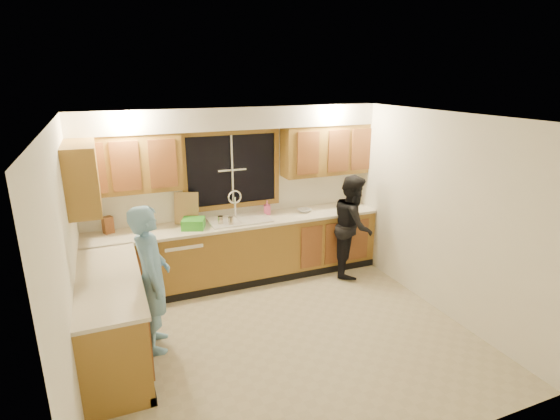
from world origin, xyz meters
The scene contains 26 objects.
floor centered at (0.00, 0.00, 0.00)m, with size 4.20×4.20×0.00m, color #B8AD8E.
ceiling centered at (0.00, 0.00, 2.50)m, with size 4.20×4.20×0.00m, color silver.
wall_back centered at (0.00, 1.90, 1.25)m, with size 4.20×4.20×0.00m, color white.
wall_left centered at (-2.10, 0.00, 1.25)m, with size 3.80×3.80×0.00m, color white.
wall_right centered at (2.10, 0.00, 1.25)m, with size 3.80×3.80×0.00m, color white.
base_cabinets_back centered at (0.00, 1.60, 0.44)m, with size 4.20×0.60×0.88m, color olive.
base_cabinets_left centered at (-1.80, 0.35, 0.44)m, with size 0.60×1.90×0.88m, color olive.
countertop_back centered at (0.00, 1.58, 0.90)m, with size 4.20×0.63×0.04m, color #EEE2C8.
countertop_left centered at (-1.79, 0.35, 0.90)m, with size 0.63×1.90×0.04m, color #EEE2C8.
upper_cabinets_left centered at (-1.43, 1.73, 1.83)m, with size 1.35×0.33×0.75m, color olive.
upper_cabinets_right centered at (1.43, 1.73, 1.83)m, with size 1.35×0.33×0.75m, color olive.
upper_cabinets_return centered at (-1.94, 1.12, 1.83)m, with size 0.33×0.90×0.75m, color olive.
soffit centered at (0.00, 1.72, 2.35)m, with size 4.20×0.35×0.30m, color silver.
window_frame centered at (0.00, 1.89, 1.60)m, with size 1.44×0.03×1.14m.
sink centered at (0.00, 1.60, 0.86)m, with size 0.86×0.52×0.57m.
dishwasher centered at (-0.85, 1.59, 0.41)m, with size 0.60×0.56×0.82m, color white.
stove centered at (-1.80, -0.22, 0.45)m, with size 0.58×0.75×0.90m, color white.
man centered at (-1.36, 0.37, 0.82)m, with size 0.60×0.39×1.64m, color #6AA0C9.
woman centered at (1.64, 1.20, 0.76)m, with size 0.74×0.58×1.52m, color black.
knife_block centered at (-1.74, 1.77, 1.03)m, with size 0.12×0.10×0.22m, color brown.
cutting_board centered at (-0.71, 1.77, 1.14)m, with size 0.33×0.02×0.44m, color tan.
dish_crate centered at (-0.67, 1.53, 0.99)m, with size 0.29×0.27×0.14m, color green.
soap_bottle centered at (0.48, 1.74, 1.02)m, with size 0.09×0.10×0.21m, color #E3568F.
bowl centered at (1.03, 1.62, 0.94)m, with size 0.20×0.20×0.05m, color silver.
can_left centered at (-0.30, 1.51, 0.99)m, with size 0.07×0.07×0.13m, color #BEAC92.
can_right centered at (-0.17, 1.43, 0.98)m, with size 0.07×0.07×0.13m, color #BEAC92.
Camera 1 is at (-1.70, -4.06, 2.90)m, focal length 28.00 mm.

